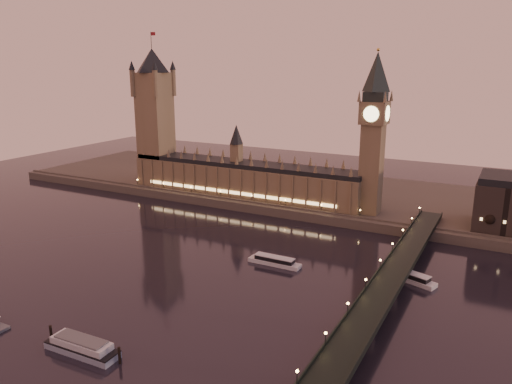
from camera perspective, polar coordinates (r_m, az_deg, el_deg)
ground at (r=254.81m, az=-6.90°, el=-8.98°), size 700.00×700.00×0.00m
far_embankment at (r=383.78m, az=11.04°, el=-0.56°), size 560.00×130.00×6.00m
palace_of_westminster at (r=366.42m, az=-1.42°, el=2.01°), size 180.00×26.62×52.00m
victoria_tower at (r=404.47m, az=-11.51°, el=9.23°), size 31.68×31.68×118.00m
big_ben at (r=324.31m, az=13.32°, el=7.56°), size 17.68×17.68×104.00m
westminster_bridge at (r=217.84m, az=13.77°, el=-11.97°), size 13.20×260.00×15.30m
bare_tree_0 at (r=311.71m, az=25.27°, el=-2.73°), size 6.69×6.69×13.59m
cruise_boat_a at (r=260.21m, az=2.13°, el=-7.89°), size 28.19×6.19×4.51m
cruise_boat_b at (r=252.50m, az=17.23°, el=-9.28°), size 25.80×14.11×4.64m
moored_barge at (r=197.43m, az=-19.28°, el=-16.32°), size 33.99×9.03×6.23m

